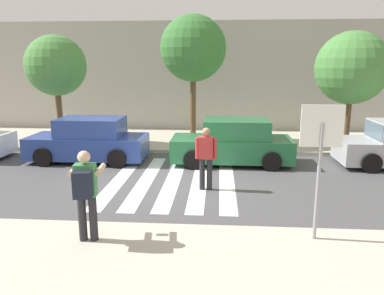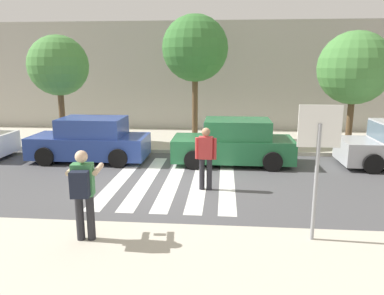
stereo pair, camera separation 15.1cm
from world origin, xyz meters
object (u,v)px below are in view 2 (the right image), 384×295
stop_sign (319,143)px  street_tree_east (355,68)px  parked_car_green (234,143)px  pedestrian_crossing (206,155)px  parked_car_blue (91,141)px  street_tree_west (58,66)px  street_tree_center (195,49)px  photographer_with_backpack (83,188)px

stop_sign → street_tree_east: 8.84m
parked_car_green → street_tree_east: (4.51, 2.21, 2.51)m
pedestrian_crossing → parked_car_green: (0.83, 2.86, -0.25)m
street_tree_east → stop_sign: bearing=-111.2°
parked_car_blue → street_tree_west: bearing=133.2°
street_tree_center → pedestrian_crossing: bearing=-82.6°
parked_car_blue → street_tree_center: size_ratio=0.79×
stop_sign → street_tree_west: 11.57m
pedestrian_crossing → parked_car_blue: 5.13m
pedestrian_crossing → parked_car_blue: (-4.25, 2.86, -0.25)m
stop_sign → street_tree_west: bearing=136.2°
pedestrian_crossing → photographer_with_backpack: bearing=-120.6°
photographer_with_backpack → stop_sign: bearing=5.6°
parked_car_blue → parked_car_green: size_ratio=1.00×
pedestrian_crossing → parked_car_green: bearing=73.9°
street_tree_west → street_tree_center: bearing=9.4°
parked_car_green → parked_car_blue: bearing=180.0°
street_tree_west → street_tree_center: size_ratio=0.84×
photographer_with_backpack → street_tree_west: bearing=115.9°
parked_car_blue → parked_car_green: same height
street_tree_east → photographer_with_backpack: bearing=-130.8°
photographer_with_backpack → parked_car_green: 7.01m
parked_car_blue → street_tree_center: (3.50, 2.89, 3.26)m
photographer_with_backpack → parked_car_blue: bearing=108.9°
stop_sign → street_tree_west: (-8.30, 7.95, 1.32)m
parked_car_blue → street_tree_east: size_ratio=0.92×
stop_sign → parked_car_blue: (-6.42, 5.95, -1.27)m
parked_car_blue → parked_car_green: bearing=0.0°
parked_car_green → street_tree_west: (-6.95, 2.00, 2.59)m
parked_car_green → street_tree_east: size_ratio=0.92×
pedestrian_crossing → parked_car_blue: bearing=146.1°
parked_car_blue → street_tree_west: street_tree_west is taller
stop_sign → street_tree_center: street_tree_center is taller
parked_car_green → street_tree_center: 4.64m
street_tree_east → street_tree_west: bearing=-179.0°
parked_car_blue → stop_sign: bearing=-42.8°
stop_sign → street_tree_east: street_tree_east is taller
stop_sign → photographer_with_backpack: size_ratio=1.47×
parked_car_blue → street_tree_center: bearing=39.6°
photographer_with_backpack → pedestrian_crossing: bearing=59.4°
parked_car_blue → pedestrian_crossing: bearing=-33.9°
photographer_with_backpack → parked_car_green: (2.90, 6.37, -0.44)m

